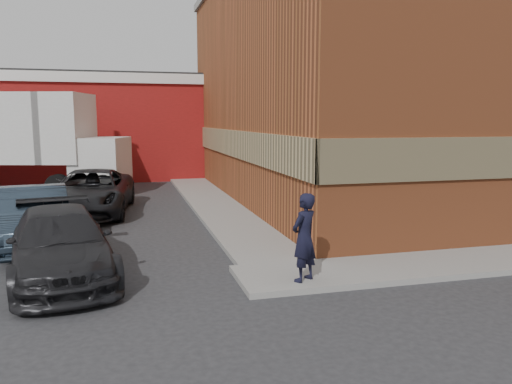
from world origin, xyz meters
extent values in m
plane|color=#28282B|center=(0.00, 0.00, 0.00)|extent=(90.00, 90.00, 0.00)
cube|color=#AC542C|center=(8.50, 9.00, 4.50)|extent=(14.00, 18.00, 9.00)
cube|color=tan|center=(1.46, 9.00, 2.30)|extent=(0.08, 18.16, 1.00)
cube|color=gray|center=(0.60, 9.00, 0.06)|extent=(1.80, 18.00, 0.12)
cube|color=maroon|center=(-6.00, 20.00, 2.50)|extent=(16.00, 8.00, 5.00)
cube|color=silver|center=(-6.00, 20.00, 5.25)|extent=(16.30, 8.30, 0.50)
cube|color=black|center=(-6.00, 20.00, 5.55)|extent=(16.00, 8.00, 0.10)
imported|color=black|center=(0.69, -1.35, 0.98)|extent=(0.75, 0.69, 1.71)
imported|color=#2A3846|center=(-4.85, 3.39, 0.75)|extent=(2.32, 4.75, 1.50)
imported|color=black|center=(-3.73, 7.57, 0.75)|extent=(3.05, 5.65, 1.51)
imported|color=#232325|center=(-3.91, 0.50, 0.69)|extent=(2.73, 5.02, 1.38)
cube|color=silver|center=(-7.31, 13.16, 2.85)|extent=(7.17, 4.40, 2.90)
cube|color=silver|center=(-3.12, 11.97, 1.23)|extent=(2.60, 2.91, 2.46)
cylinder|color=black|center=(-5.25, 11.41, 0.50)|extent=(1.06, 0.60, 1.00)
cylinder|color=black|center=(-4.64, 13.56, 0.50)|extent=(1.06, 0.60, 1.00)
cylinder|color=black|center=(-3.42, 10.90, 0.50)|extent=(1.06, 0.60, 1.00)
cylinder|color=black|center=(-2.81, 13.05, 0.50)|extent=(1.06, 0.60, 1.00)
camera|label=1|loc=(-2.57, -10.11, 3.21)|focal=35.00mm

